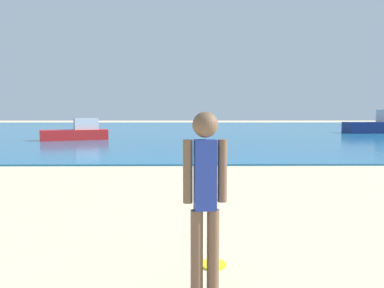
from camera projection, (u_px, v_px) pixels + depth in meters
water at (188, 129)px, 41.70m from camera, size 160.00×60.00×0.06m
person_standing at (205, 195)px, 3.21m from camera, size 0.39×0.22×1.70m
frisbee at (213, 264)px, 4.04m from camera, size 0.29×0.29×0.03m
boat_near at (77, 132)px, 22.95m from camera, size 4.17×2.78×1.36m
boat_far at (382, 125)px, 31.46m from camera, size 5.98×2.21×2.00m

